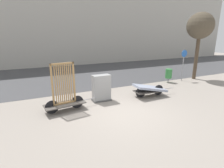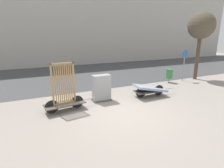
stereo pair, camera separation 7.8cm
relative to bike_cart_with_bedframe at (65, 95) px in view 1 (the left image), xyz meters
The scene contains 9 objects.
ground_plane 2.63m from the bike_cart_with_bedframe, 29.93° to the right, with size 60.00×60.00×0.00m, color gray.
road_strip 7.40m from the bike_cart_with_bedframe, 72.62° to the left, with size 56.00×9.69×0.01m.
building_facade 14.63m from the bike_cart_with_bedframe, 80.98° to the left, with size 48.00×4.00×9.55m.
bike_cart_with_bedframe is the anchor object (origin of this frame).
bike_cart_with_mattress 4.42m from the bike_cart_with_bedframe, ahead, with size 2.43×0.94×0.69m.
utility_cabinet 1.92m from the bike_cart_with_bedframe, 14.47° to the left, with size 0.91×0.50×1.30m.
trash_bin 7.58m from the bike_cart_with_bedframe, 14.05° to the left, with size 0.44×0.44×0.93m.
sign_post 8.82m from the bike_cart_with_bedframe, 12.03° to the left, with size 0.49×0.06×2.23m.
street_tree 10.47m from the bike_cart_with_bedframe, 10.59° to the left, with size 1.82×1.82×4.71m.
Camera 1 is at (-3.33, -5.86, 3.09)m, focal length 28.00 mm.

